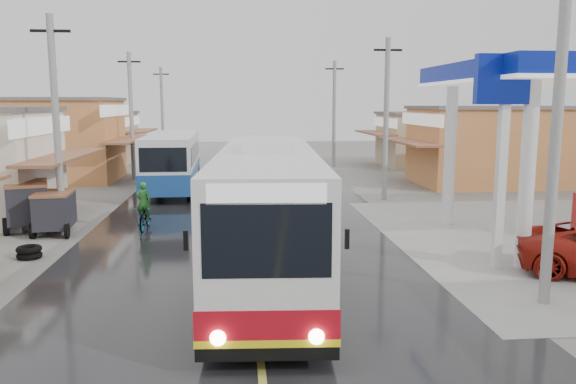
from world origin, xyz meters
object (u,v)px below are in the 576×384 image
coach_bus (268,210)px  tyre_stack (29,252)px  tricycle_near (54,210)px  cyclist (145,214)px  tricycle_far (27,202)px  second_bus (172,161)px

coach_bus → tyre_stack: size_ratio=16.09×
coach_bus → tricycle_near: size_ratio=5.98×
coach_bus → tyre_stack: coach_bus is taller
cyclist → tricycle_near: (-3.22, -0.43, 0.29)m
coach_bus → tricycle_far: (-8.92, 6.63, -0.80)m
coach_bus → cyclist: size_ratio=6.60×
tricycle_far → tyre_stack: tricycle_far is taller
second_bus → tyre_stack: 13.89m
coach_bus → second_bus: 16.44m
second_bus → tyre_stack: size_ratio=12.27×
tyre_stack → cyclist: bearing=51.9°
second_bus → tricycle_far: size_ratio=3.64×
cyclist → tricycle_far: 4.55m
second_bus → tricycle_far: bearing=-117.4°
tricycle_near → tricycle_far: 1.57m
coach_bus → cyclist: (-4.41, 6.16, -1.24)m
coach_bus → tricycle_far: 11.14m
second_bus → tricycle_near: 10.64m
tricycle_near → tyre_stack: 3.46m
coach_bus → tricycle_near: 9.60m
tyre_stack → tricycle_far: bearing=109.6°
coach_bus → tricycle_far: size_ratio=4.78×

